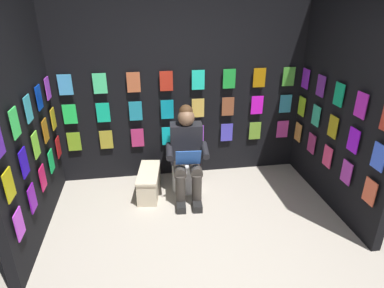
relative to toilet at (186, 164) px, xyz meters
The scene contains 7 objects.
ground_plane 1.64m from the toilet, 90.45° to the left, with size 30.00×30.00×0.00m, color #B2A899.
display_wall_back 0.98m from the toilet, 91.70° to the right, with size 3.47×0.14×2.43m.
display_wall_left 2.05m from the toilet, 160.64° to the left, with size 0.14×1.98×2.43m.
display_wall_right 2.03m from the toilet, 19.62° to the left, with size 0.14×1.98×2.43m.
toilet is the anchor object (origin of this frame).
person_reading 0.35m from the toilet, 86.52° to the left, with size 0.54×0.70×1.19m.
comic_longbox_near 0.55m from the toilet, 15.37° to the left, with size 0.35×0.68×0.33m.
Camera 1 is at (0.55, 2.33, 2.39)m, focal length 30.97 mm.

